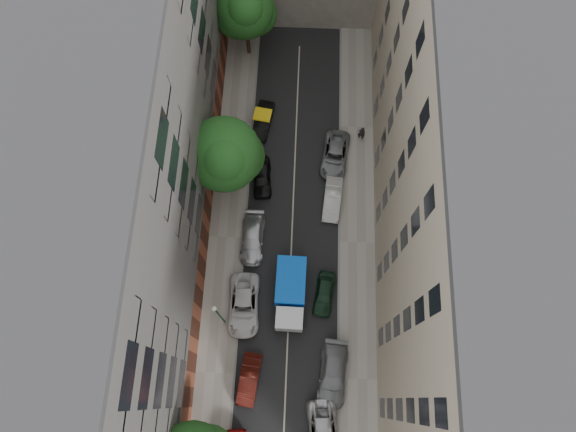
# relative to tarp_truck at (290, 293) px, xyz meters

# --- Properties ---
(ground) EXTENTS (120.00, 120.00, 0.00)m
(ground) POSITION_rel_tarp_truck_xyz_m (-0.07, 4.80, -1.44)
(ground) COLOR #4C4C49
(ground) RESTS_ON ground
(road_surface) EXTENTS (8.00, 44.00, 0.02)m
(road_surface) POSITION_rel_tarp_truck_xyz_m (-0.07, 4.80, -1.43)
(road_surface) COLOR black
(road_surface) RESTS_ON ground
(sidewalk_left) EXTENTS (3.00, 44.00, 0.15)m
(sidewalk_left) POSITION_rel_tarp_truck_xyz_m (-5.57, 4.80, -1.36)
(sidewalk_left) COLOR gray
(sidewalk_left) RESTS_ON ground
(sidewalk_right) EXTENTS (3.00, 44.00, 0.15)m
(sidewalk_right) POSITION_rel_tarp_truck_xyz_m (5.43, 4.80, -1.36)
(sidewalk_right) COLOR gray
(sidewalk_right) RESTS_ON ground
(building_left) EXTENTS (8.00, 44.00, 20.00)m
(building_left) POSITION_rel_tarp_truck_xyz_m (-11.07, 4.80, 8.56)
(building_left) COLOR #4F4C49
(building_left) RESTS_ON ground
(building_right) EXTENTS (8.00, 44.00, 20.00)m
(building_right) POSITION_rel_tarp_truck_xyz_m (10.93, 4.80, 8.56)
(building_right) COLOR tan
(building_right) RESTS_ON ground
(tarp_truck) EXTENTS (2.38, 5.68, 2.61)m
(tarp_truck) POSITION_rel_tarp_truck_xyz_m (0.00, 0.00, 0.00)
(tarp_truck) COLOR black
(tarp_truck) RESTS_ON ground
(car_left_1) EXTENTS (1.85, 4.11, 1.31)m
(car_left_1) POSITION_rel_tarp_truck_xyz_m (-2.87, -6.60, -0.78)
(car_left_1) COLOR #4B140F
(car_left_1) RESTS_ON ground
(car_left_2) EXTENTS (2.53, 5.27, 1.45)m
(car_left_2) POSITION_rel_tarp_truck_xyz_m (-3.67, -1.00, -0.71)
(car_left_2) COLOR silver
(car_left_2) RESTS_ON ground
(car_left_3) EXTENTS (1.99, 4.71, 1.36)m
(car_left_3) POSITION_rel_tarp_truck_xyz_m (-3.33, 4.60, -0.76)
(car_left_3) COLOR #B7B8BD
(car_left_3) RESTS_ON ground
(car_left_4) EXTENTS (1.92, 4.07, 1.35)m
(car_left_4) POSITION_rel_tarp_truck_xyz_m (-2.87, 10.20, -0.76)
(car_left_4) COLOR black
(car_left_4) RESTS_ON ground
(car_left_5) EXTENTS (2.01, 4.16, 1.31)m
(car_left_5) POSITION_rel_tarp_truck_xyz_m (-3.10, 15.80, -0.78)
(car_left_5) COLOR black
(car_left_5) RESTS_ON ground
(car_right_1) EXTENTS (2.56, 5.32, 1.49)m
(car_right_1) POSITION_rel_tarp_truck_xyz_m (3.48, -6.00, -0.69)
(car_right_1) COLOR slate
(car_right_1) RESTS_ON ground
(car_right_2) EXTENTS (2.00, 3.91, 1.27)m
(car_right_2) POSITION_rel_tarp_truck_xyz_m (2.73, 0.20, -0.80)
(car_right_2) COLOR black
(car_right_2) RESTS_ON ground
(car_right_3) EXTENTS (1.76, 4.18, 1.34)m
(car_right_3) POSITION_rel_tarp_truck_xyz_m (3.27, 8.40, -0.77)
(car_right_3) COLOR silver
(car_right_3) RESTS_ON ground
(car_right_4) EXTENTS (2.82, 5.07, 1.34)m
(car_right_4) POSITION_rel_tarp_truck_xyz_m (3.45, 12.60, -0.77)
(car_right_4) COLOR slate
(car_right_4) RESTS_ON ground
(tree_mid) EXTENTS (6.07, 5.91, 8.85)m
(tree_mid) POSITION_rel_tarp_truck_xyz_m (-5.42, 9.50, 4.43)
(tree_mid) COLOR #382619
(tree_mid) RESTS_ON sidewalk_left
(tree_far) EXTENTS (5.37, 5.10, 8.52)m
(tree_far) POSITION_rel_tarp_truck_xyz_m (-4.83, 23.49, 4.36)
(tree_far) COLOR #382619
(tree_far) RESTS_ON sidewalk_left
(lamp_post) EXTENTS (0.36, 0.36, 6.55)m
(lamp_post) POSITION_rel_tarp_truck_xyz_m (-5.13, -2.30, 2.74)
(lamp_post) COLOR #185426
(lamp_post) RESTS_ON sidewalk_left
(pedestrian) EXTENTS (0.73, 0.56, 1.79)m
(pedestrian) POSITION_rel_tarp_truck_xyz_m (5.76, 14.67, -0.39)
(pedestrian) COLOR black
(pedestrian) RESTS_ON sidewalk_right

